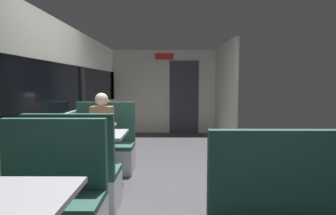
{
  "coord_description": "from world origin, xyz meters",
  "views": [
    {
      "loc": [
        0.16,
        -3.75,
        1.43
      ],
      "look_at": [
        0.13,
        0.51,
        1.04
      ],
      "focal_mm": 30.44,
      "sensor_mm": 36.0,
      "label": 1
    }
  ],
  "objects_px": {
    "dining_table_mid_window": "(92,141)",
    "bench_mid_window_facing_entry": "(104,151)",
    "bench_near_window_facing_entry": "(48,209)",
    "bench_mid_window_facing_end": "(75,181)",
    "seated_passenger": "(103,139)"
  },
  "relations": [
    {
      "from": "bench_near_window_facing_entry",
      "to": "dining_table_mid_window",
      "type": "bearing_deg",
      "value": 90.0
    },
    {
      "from": "bench_near_window_facing_entry",
      "to": "seated_passenger",
      "type": "distance_m",
      "value": 2.04
    },
    {
      "from": "bench_near_window_facing_entry",
      "to": "dining_table_mid_window",
      "type": "height_order",
      "value": "bench_near_window_facing_entry"
    },
    {
      "from": "seated_passenger",
      "to": "dining_table_mid_window",
      "type": "bearing_deg",
      "value": -90.0
    },
    {
      "from": "seated_passenger",
      "to": "bench_mid_window_facing_end",
      "type": "bearing_deg",
      "value": -90.0
    },
    {
      "from": "bench_mid_window_facing_entry",
      "to": "bench_mid_window_facing_end",
      "type": "bearing_deg",
      "value": -90.0
    },
    {
      "from": "bench_mid_window_facing_entry",
      "to": "bench_near_window_facing_entry",
      "type": "bearing_deg",
      "value": -90.0
    },
    {
      "from": "dining_table_mid_window",
      "to": "bench_mid_window_facing_entry",
      "type": "xyz_separation_m",
      "value": [
        0.0,
        0.7,
        -0.31
      ]
    },
    {
      "from": "bench_mid_window_facing_end",
      "to": "seated_passenger",
      "type": "xyz_separation_m",
      "value": [
        0.0,
        1.33,
        0.21
      ]
    },
    {
      "from": "dining_table_mid_window",
      "to": "bench_mid_window_facing_end",
      "type": "xyz_separation_m",
      "value": [
        0.0,
        -0.7,
        -0.31
      ]
    },
    {
      "from": "bench_mid_window_facing_end",
      "to": "bench_mid_window_facing_entry",
      "type": "bearing_deg",
      "value": 90.0
    },
    {
      "from": "bench_mid_window_facing_end",
      "to": "bench_near_window_facing_entry",
      "type": "bearing_deg",
      "value": -90.0
    },
    {
      "from": "bench_near_window_facing_entry",
      "to": "seated_passenger",
      "type": "xyz_separation_m",
      "value": [
        0.0,
        2.03,
        0.21
      ]
    },
    {
      "from": "dining_table_mid_window",
      "to": "bench_mid_window_facing_end",
      "type": "relative_size",
      "value": 0.82
    },
    {
      "from": "bench_mid_window_facing_entry",
      "to": "seated_passenger",
      "type": "height_order",
      "value": "seated_passenger"
    }
  ]
}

